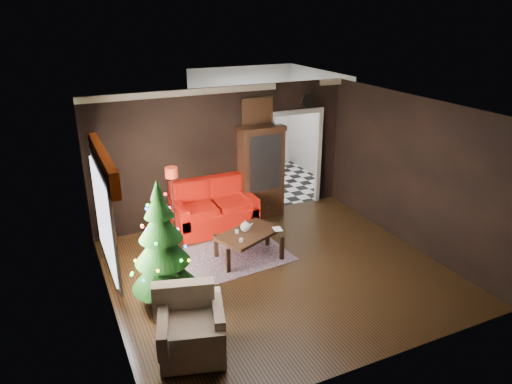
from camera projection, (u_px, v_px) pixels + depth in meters
name	position (u px, v px, depth m)	size (l,w,h in m)	color
floor	(278.00, 271.00, 8.08)	(5.50, 5.50, 0.00)	black
ceiling	(281.00, 110.00, 7.05)	(5.50, 5.50, 0.00)	white
wall_back	(224.00, 155.00, 9.67)	(5.50, 5.50, 0.00)	black
wall_front	(378.00, 269.00, 5.45)	(5.50, 5.50, 0.00)	black
wall_left	(103.00, 227.00, 6.49)	(5.50, 5.50, 0.00)	black
wall_right	(412.00, 173.00, 8.64)	(5.50, 5.50, 0.00)	black
doorway	(295.00, 161.00, 10.47)	(1.10, 0.10, 2.10)	silver
left_window	(104.00, 218.00, 6.65)	(0.05, 1.60, 1.40)	white
valance	(103.00, 162.00, 6.38)	(0.12, 2.10, 0.35)	#792303
kitchen_floor	(265.00, 183.00, 12.12)	(3.00, 3.00, 0.00)	white
kitchen_window	(242.00, 108.00, 12.72)	(0.70, 0.06, 0.70)	white
rug	(233.00, 256.00, 8.56)	(1.96, 1.43, 0.01)	#483140
loveseat	(214.00, 206.00, 9.47)	(1.70, 0.90, 1.00)	maroon
curio_cabinet	(261.00, 174.00, 9.94)	(0.90, 0.45, 1.90)	black
floor_lamp	(174.00, 204.00, 8.70)	(0.24, 0.24, 1.45)	black
christmas_tree	(162.00, 243.00, 6.81)	(0.97, 0.97, 1.85)	black
armchair	(191.00, 324.00, 5.99)	(0.86, 0.86, 0.88)	tan
coffee_table	(249.00, 245.00, 8.41)	(1.12, 0.67, 0.51)	black
teapot	(245.00, 227.00, 8.32)	(0.20, 0.20, 0.19)	white
cup_a	(237.00, 232.00, 8.29)	(0.07, 0.07, 0.06)	white
cup_b	(241.00, 240.00, 7.98)	(0.07, 0.07, 0.06)	white
book	(274.00, 225.00, 8.37)	(0.14, 0.01, 0.19)	tan
wall_clock	(308.00, 101.00, 10.03)	(0.32, 0.32, 0.06)	silver
painting	(257.00, 111.00, 9.62)	(0.62, 0.05, 0.52)	#BD7A3E
kitchen_counter	(247.00, 154.00, 12.96)	(1.80, 0.60, 0.90)	white
kitchen_table	(260.00, 175.00, 11.61)	(0.70, 0.70, 0.75)	brown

